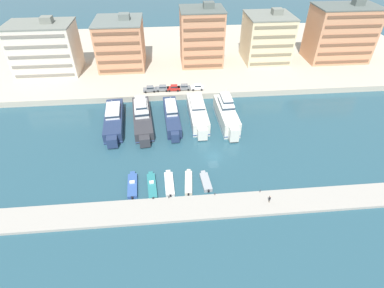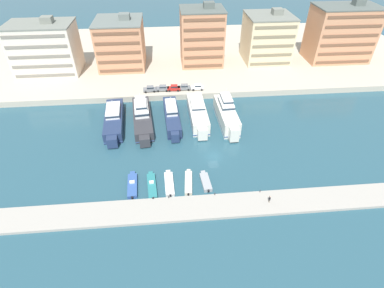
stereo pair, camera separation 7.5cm
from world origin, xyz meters
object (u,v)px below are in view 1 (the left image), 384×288
(motorboat_blue_far_left, at_px, (133,185))
(motorboat_teal_left, at_px, (152,186))
(car_red_mid_left, at_px, (174,88))
(yacht_ivory_center, at_px, (226,114))
(motorboat_white_mid_left, at_px, (169,183))
(motorboat_grey_center, at_px, (206,182))
(car_grey_far_left, at_px, (150,89))
(pedestrian_near_edge, at_px, (270,199))
(yacht_navy_far_left, at_px, (114,119))
(yacht_ivory_center_left, at_px, (198,113))
(yacht_charcoal_left, at_px, (142,116))
(yacht_navy_mid_left, at_px, (172,116))
(car_grey_center_left, at_px, (184,87))
(car_grey_left, at_px, (162,88))
(motorboat_cream_center_left, at_px, (189,182))
(car_white_center, at_px, (197,87))

(motorboat_blue_far_left, distance_m, motorboat_teal_left, 4.20)
(car_red_mid_left, bearing_deg, yacht_ivory_center, -50.07)
(motorboat_white_mid_left, xyz_separation_m, motorboat_grey_center, (7.94, -0.16, 0.02))
(car_grey_far_left, xyz_separation_m, pedestrian_near_edge, (24.77, -47.02, -1.19))
(yacht_ivory_center, distance_m, car_grey_far_left, 27.12)
(yacht_navy_far_left, relative_size, yacht_ivory_center_left, 1.04)
(yacht_navy_far_left, xyz_separation_m, yacht_charcoal_left, (7.74, 0.50, 0.34))
(yacht_charcoal_left, relative_size, yacht_navy_mid_left, 1.10)
(yacht_ivory_center, bearing_deg, motorboat_grey_center, -110.38)
(yacht_navy_far_left, distance_m, car_red_mid_left, 22.99)
(yacht_navy_far_left, xyz_separation_m, motorboat_teal_left, (10.70, -24.82, -1.37))
(yacht_ivory_center_left, height_order, car_grey_center_left, yacht_ivory_center_left)
(motorboat_white_mid_left, height_order, car_grey_far_left, car_grey_far_left)
(yacht_ivory_center_left, xyz_separation_m, car_grey_left, (-9.71, 14.65, 0.79))
(yacht_ivory_center_left, relative_size, motorboat_white_mid_left, 2.63)
(motorboat_blue_far_left, bearing_deg, car_red_mid_left, 74.98)
(yacht_ivory_center, bearing_deg, car_grey_far_left, 142.28)
(yacht_navy_mid_left, relative_size, motorboat_blue_far_left, 2.58)
(yacht_navy_mid_left, bearing_deg, motorboat_blue_far_left, -110.76)
(yacht_navy_mid_left, distance_m, motorboat_white_mid_left, 25.10)
(yacht_navy_mid_left, height_order, motorboat_cream_center_left, yacht_navy_mid_left)
(yacht_charcoal_left, distance_m, car_red_mid_left, 17.53)
(yacht_navy_far_left, xyz_separation_m, pedestrian_near_edge, (34.37, -31.76, -0.14))
(motorboat_cream_center_left, height_order, car_grey_far_left, car_grey_far_left)
(pedestrian_near_edge, bearing_deg, yacht_ivory_center, 96.23)
(yacht_ivory_center, distance_m, pedestrian_near_edge, 30.63)
(yacht_ivory_center_left, distance_m, car_white_center, 14.56)
(motorboat_cream_center_left, distance_m, motorboat_grey_center, 3.74)
(yacht_navy_far_left, bearing_deg, car_grey_center_left, 37.15)
(yacht_ivory_center_left, xyz_separation_m, motorboat_white_mid_left, (-8.83, -25.28, -1.65))
(motorboat_grey_center, distance_m, car_white_center, 40.05)
(yacht_navy_mid_left, relative_size, yacht_ivory_center_left, 1.00)
(motorboat_blue_far_left, height_order, car_grey_center_left, car_grey_center_left)
(yacht_ivory_center_left, relative_size, motorboat_teal_left, 2.51)
(yacht_ivory_center_left, bearing_deg, pedestrian_near_edge, -71.16)
(yacht_navy_far_left, height_order, yacht_charcoal_left, yacht_charcoal_left)
(yacht_navy_mid_left, height_order, pedestrian_near_edge, yacht_navy_mid_left)
(yacht_charcoal_left, height_order, car_grey_center_left, yacht_charcoal_left)
(motorboat_white_mid_left, height_order, car_grey_center_left, car_grey_center_left)
(motorboat_white_mid_left, height_order, car_white_center, car_white_center)
(motorboat_grey_center, bearing_deg, yacht_ivory_center, 69.62)
(yacht_navy_far_left, xyz_separation_m, car_red_mid_left, (17.16, 15.27, 1.04))
(car_grey_center_left, distance_m, pedestrian_near_edge, 49.28)
(yacht_navy_mid_left, relative_size, car_grey_far_left, 4.95)
(yacht_ivory_center, height_order, motorboat_teal_left, yacht_ivory_center)
(motorboat_blue_far_left, bearing_deg, car_grey_far_left, 85.57)
(yacht_navy_far_left, distance_m, yacht_ivory_center_left, 23.29)
(pedestrian_near_edge, bearing_deg, motorboat_blue_far_left, 165.06)
(yacht_charcoal_left, height_order, car_grey_left, yacht_charcoal_left)
(yacht_navy_mid_left, distance_m, yacht_ivory_center_left, 7.33)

